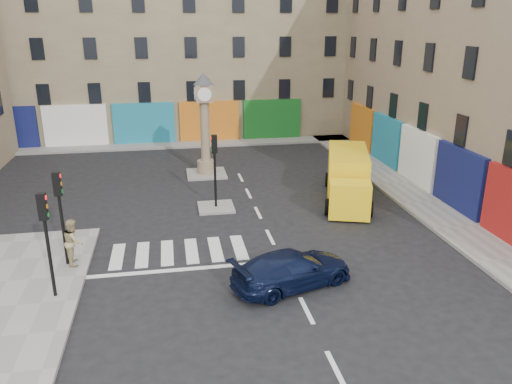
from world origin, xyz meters
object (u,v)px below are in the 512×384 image
object	(u,v)px
traffic_light_left_far	(60,204)
pedestrian_tan	(73,241)
traffic_light_island	(215,159)
clock_pillar	(205,118)
navy_sedan	(292,269)
yellow_van	(348,177)
traffic_light_left_near	(46,229)

from	to	relation	value
traffic_light_left_far	pedestrian_tan	world-z (taller)	traffic_light_left_far
traffic_light_island	clock_pillar	xyz separation A→B (m)	(0.00, 6.00, 0.96)
traffic_light_island	pedestrian_tan	size ratio (longest dim) A/B	2.04
traffic_light_left_far	pedestrian_tan	size ratio (longest dim) A/B	2.04
traffic_light_island	navy_sedan	world-z (taller)	traffic_light_island
traffic_light_left_far	yellow_van	world-z (taller)	traffic_light_left_far
clock_pillar	pedestrian_tan	size ratio (longest dim) A/B	3.37
traffic_light_left_far	clock_pillar	world-z (taller)	clock_pillar
traffic_light_left_near	yellow_van	world-z (taller)	traffic_light_left_near
traffic_light_island	yellow_van	world-z (taller)	traffic_light_island
traffic_light_left_near	traffic_light_left_far	xyz separation A→B (m)	(0.00, 2.40, 0.00)
traffic_light_island	navy_sedan	bearing A→B (deg)	-76.97
traffic_light_island	clock_pillar	distance (m)	6.07
navy_sedan	yellow_van	xyz separation A→B (m)	(5.17, 8.64, 0.56)
navy_sedan	yellow_van	world-z (taller)	yellow_van
traffic_light_left_near	navy_sedan	size ratio (longest dim) A/B	0.82
pedestrian_tan	yellow_van	bearing A→B (deg)	-75.23
clock_pillar	traffic_light_left_near	bearing A→B (deg)	-114.55
yellow_van	pedestrian_tan	distance (m)	14.29
traffic_light_island	traffic_light_left_near	bearing A→B (deg)	-128.93
traffic_light_left_far	yellow_van	distance (m)	14.64
clock_pillar	pedestrian_tan	distance (m)	13.10
yellow_van	pedestrian_tan	xyz separation A→B (m)	(-13.09, -5.72, -0.16)
traffic_light_left_near	pedestrian_tan	bearing A→B (deg)	82.93
clock_pillar	pedestrian_tan	world-z (taller)	clock_pillar
traffic_light_left_near	traffic_light_island	world-z (taller)	traffic_light_left_near
clock_pillar	yellow_van	distance (m)	9.37
yellow_van	navy_sedan	bearing A→B (deg)	-103.06
pedestrian_tan	navy_sedan	bearing A→B (deg)	-119.05
traffic_light_island	pedestrian_tan	bearing A→B (deg)	-138.11
traffic_light_left_far	pedestrian_tan	xyz separation A→B (m)	(0.30, 0.02, -1.57)
traffic_light_left_far	navy_sedan	bearing A→B (deg)	-19.45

